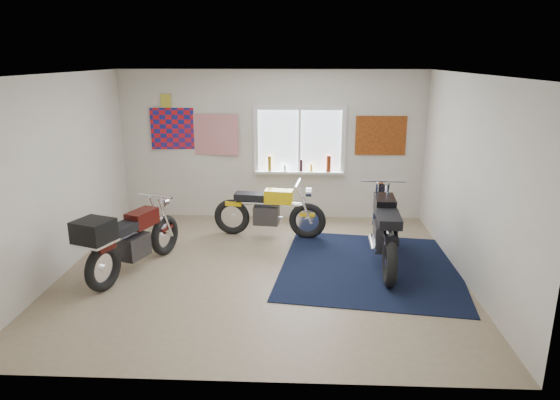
{
  "coord_description": "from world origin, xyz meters",
  "views": [
    {
      "loc": [
        0.55,
        -6.47,
        2.91
      ],
      "look_at": [
        0.24,
        0.4,
        0.93
      ],
      "focal_mm": 32.0,
      "sensor_mm": 36.0,
      "label": 1
    }
  ],
  "objects_px": {
    "maroon_tourer": "(128,240)",
    "black_chrome_bike": "(385,231)",
    "navy_rug": "(370,267)",
    "yellow_triumph": "(269,212)"
  },
  "relations": [
    {
      "from": "yellow_triumph",
      "to": "black_chrome_bike",
      "type": "xyz_separation_m",
      "value": [
        1.74,
        -1.08,
        0.07
      ]
    },
    {
      "from": "maroon_tourer",
      "to": "black_chrome_bike",
      "type": "bearing_deg",
      "value": -60.74
    },
    {
      "from": "yellow_triumph",
      "to": "maroon_tourer",
      "type": "bearing_deg",
      "value": -131.22
    },
    {
      "from": "navy_rug",
      "to": "maroon_tourer",
      "type": "xyz_separation_m",
      "value": [
        -3.35,
        -0.39,
        0.51
      ]
    },
    {
      "from": "navy_rug",
      "to": "yellow_triumph",
      "type": "bearing_deg",
      "value": 141.0
    },
    {
      "from": "navy_rug",
      "to": "maroon_tourer",
      "type": "distance_m",
      "value": 3.41
    },
    {
      "from": "navy_rug",
      "to": "black_chrome_bike",
      "type": "relative_size",
      "value": 1.18
    },
    {
      "from": "black_chrome_bike",
      "to": "maroon_tourer",
      "type": "bearing_deg",
      "value": 102.01
    },
    {
      "from": "navy_rug",
      "to": "maroon_tourer",
      "type": "height_order",
      "value": "maroon_tourer"
    },
    {
      "from": "navy_rug",
      "to": "yellow_triumph",
      "type": "height_order",
      "value": "yellow_triumph"
    }
  ]
}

